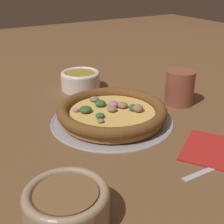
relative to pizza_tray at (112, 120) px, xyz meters
The scene contains 7 objects.
ground_plane 0.00m from the pizza_tray, ahead, with size 3.00×3.00×0.00m, color brown.
pizza_tray is the anchor object (origin of this frame).
pizza 0.02m from the pizza_tray, 23.92° to the right, with size 0.27×0.27×0.04m.
bowl_near 0.26m from the pizza_tray, ahead, with size 0.12×0.12×0.06m.
bowl_far 0.35m from the pizza_tray, 137.76° to the left, with size 0.13×0.13×0.06m.
drinking_cup 0.23m from the pizza_tray, 90.01° to the right, with size 0.08×0.08×0.10m.
napkin 0.25m from the pizza_tray, 154.63° to the right, with size 0.17×0.18×0.01m.
Camera 1 is at (-0.60, 0.36, 0.35)m, focal length 50.00 mm.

